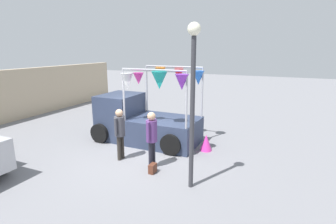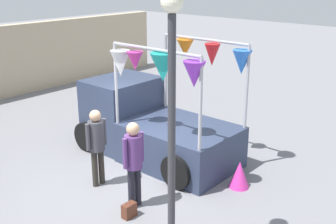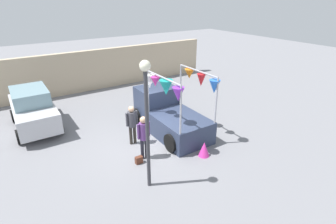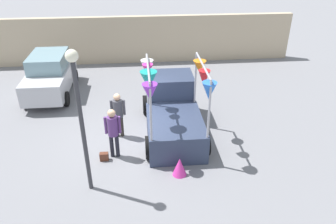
{
  "view_description": "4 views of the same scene",
  "coord_description": "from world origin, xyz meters",
  "px_view_note": "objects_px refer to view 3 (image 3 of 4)",
  "views": [
    {
      "loc": [
        -7.34,
        -4.42,
        3.61
      ],
      "look_at": [
        1.0,
        -0.66,
        1.39
      ],
      "focal_mm": 28.0,
      "sensor_mm": 36.0,
      "label": 1
    },
    {
      "loc": [
        -5.76,
        -6.19,
        4.47
      ],
      "look_at": [
        1.16,
        -0.15,
        1.37
      ],
      "focal_mm": 45.0,
      "sensor_mm": 36.0,
      "label": 2
    },
    {
      "loc": [
        -4.58,
        -8.56,
        5.82
      ],
      "look_at": [
        0.58,
        -0.64,
        1.58
      ],
      "focal_mm": 28.0,
      "sensor_mm": 36.0,
      "label": 3
    },
    {
      "loc": [
        0.29,
        -9.9,
        6.62
      ],
      "look_at": [
        1.21,
        -0.05,
        1.15
      ],
      "focal_mm": 35.0,
      "sensor_mm": 36.0,
      "label": 4
    }
  ],
  "objects_px": {
    "person_vendor": "(132,121)",
    "street_lamp": "(147,111)",
    "vendor_truck": "(167,112)",
    "handbag": "(139,160)",
    "person_customer": "(144,134)",
    "parked_car": "(33,109)",
    "folded_kite_bundle_magenta": "(204,149)"
  },
  "relations": [
    {
      "from": "vendor_truck",
      "to": "person_customer",
      "type": "relative_size",
      "value": 2.32
    },
    {
      "from": "folded_kite_bundle_magenta",
      "to": "street_lamp",
      "type": "bearing_deg",
      "value": -172.4
    },
    {
      "from": "vendor_truck",
      "to": "handbag",
      "type": "height_order",
      "value": "vendor_truck"
    },
    {
      "from": "parked_car",
      "to": "person_vendor",
      "type": "xyz_separation_m",
      "value": [
        3.21,
        -3.92,
        0.1
      ]
    },
    {
      "from": "vendor_truck",
      "to": "street_lamp",
      "type": "distance_m",
      "value": 4.48
    },
    {
      "from": "person_vendor",
      "to": "handbag",
      "type": "distance_m",
      "value": 1.76
    },
    {
      "from": "street_lamp",
      "to": "folded_kite_bundle_magenta",
      "type": "height_order",
      "value": "street_lamp"
    },
    {
      "from": "person_customer",
      "to": "handbag",
      "type": "xyz_separation_m",
      "value": [
        -0.35,
        -0.2,
        -0.94
      ]
    },
    {
      "from": "handbag",
      "to": "folded_kite_bundle_magenta",
      "type": "bearing_deg",
      "value": -21.75
    },
    {
      "from": "street_lamp",
      "to": "person_customer",
      "type": "bearing_deg",
      "value": 66.97
    },
    {
      "from": "person_vendor",
      "to": "handbag",
      "type": "xyz_separation_m",
      "value": [
        -0.46,
        -1.44,
        -0.9
      ]
    },
    {
      "from": "handbag",
      "to": "vendor_truck",
      "type": "bearing_deg",
      "value": 36.12
    },
    {
      "from": "handbag",
      "to": "person_customer",
      "type": "bearing_deg",
      "value": 29.74
    },
    {
      "from": "vendor_truck",
      "to": "handbag",
      "type": "xyz_separation_m",
      "value": [
        -2.41,
        -1.76,
        -0.73
      ]
    },
    {
      "from": "person_customer",
      "to": "street_lamp",
      "type": "distance_m",
      "value": 2.32
    },
    {
      "from": "handbag",
      "to": "street_lamp",
      "type": "relative_size",
      "value": 0.07
    },
    {
      "from": "handbag",
      "to": "street_lamp",
      "type": "bearing_deg",
      "value": -102.52
    },
    {
      "from": "person_vendor",
      "to": "folded_kite_bundle_magenta",
      "type": "relative_size",
      "value": 2.86
    },
    {
      "from": "parked_car",
      "to": "person_customer",
      "type": "height_order",
      "value": "parked_car"
    },
    {
      "from": "parked_car",
      "to": "handbag",
      "type": "height_order",
      "value": "parked_car"
    },
    {
      "from": "vendor_truck",
      "to": "handbag",
      "type": "distance_m",
      "value": 3.07
    },
    {
      "from": "vendor_truck",
      "to": "parked_car",
      "type": "height_order",
      "value": "vendor_truck"
    },
    {
      "from": "parked_car",
      "to": "street_lamp",
      "type": "distance_m",
      "value": 7.32
    },
    {
      "from": "person_customer",
      "to": "person_vendor",
      "type": "relative_size",
      "value": 1.03
    },
    {
      "from": "vendor_truck",
      "to": "parked_car",
      "type": "xyz_separation_m",
      "value": [
        -5.16,
        3.6,
        0.07
      ]
    },
    {
      "from": "person_customer",
      "to": "street_lamp",
      "type": "relative_size",
      "value": 0.42
    },
    {
      "from": "person_vendor",
      "to": "street_lamp",
      "type": "relative_size",
      "value": 0.41
    },
    {
      "from": "vendor_truck",
      "to": "parked_car",
      "type": "bearing_deg",
      "value": 145.14
    },
    {
      "from": "parked_car",
      "to": "folded_kite_bundle_magenta",
      "type": "relative_size",
      "value": 6.67
    },
    {
      "from": "person_customer",
      "to": "folded_kite_bundle_magenta",
      "type": "bearing_deg",
      "value": -29.54
    },
    {
      "from": "person_customer",
      "to": "street_lamp",
      "type": "xyz_separation_m",
      "value": [
        -0.64,
        -1.5,
        1.65
      ]
    },
    {
      "from": "handbag",
      "to": "folded_kite_bundle_magenta",
      "type": "distance_m",
      "value": 2.56
    }
  ]
}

